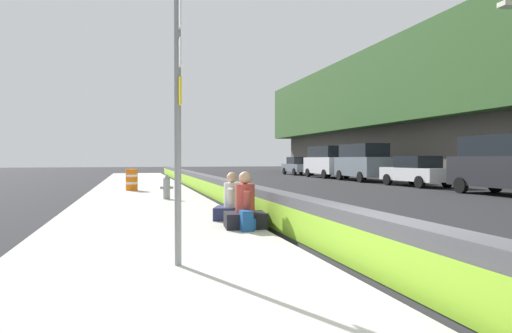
{
  "coord_description": "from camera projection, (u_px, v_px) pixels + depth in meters",
  "views": [
    {
      "loc": [
        -4.76,
        3.0,
        1.56
      ],
      "look_at": [
        10.33,
        -1.18,
        1.28
      ],
      "focal_mm": 31.13,
      "sensor_mm": 36.0,
      "label": 1
    }
  ],
  "objects": [
    {
      "name": "parked_car_third",
      "position": [
        508.0,
        164.0,
        18.54
      ],
      "size": [
        5.1,
        2.1,
        2.56
      ],
      "color": "#28282D",
      "rests_on": "ground_plane"
    },
    {
      "name": "seated_person_middle",
      "position": [
        232.0,
        205.0,
        10.31
      ],
      "size": [
        0.9,
        0.98,
        1.11
      ],
      "color": "#23284C",
      "rests_on": "sidewalk_strip"
    },
    {
      "name": "parked_car_farther",
      "position": [
        298.0,
        166.0,
        42.43
      ],
      "size": [
        4.52,
        1.98,
        1.71
      ],
      "color": "slate",
      "rests_on": "ground_plane"
    },
    {
      "name": "ground_plane",
      "position": [
        388.0,
        286.0,
        5.42
      ],
      "size": [
        160.0,
        160.0,
        0.0
      ],
      "primitive_type": "plane",
      "color": "#232326",
      "rests_on": "ground"
    },
    {
      "name": "sidewalk_strip",
      "position": [
        168.0,
        299.0,
        4.71
      ],
      "size": [
        80.0,
        4.4,
        0.14
      ],
      "primitive_type": "cube",
      "color": "#B5B2A8",
      "rests_on": "ground_plane"
    },
    {
      "name": "seated_person_foreground",
      "position": [
        245.0,
        210.0,
        9.13
      ],
      "size": [
        0.79,
        0.9,
        1.16
      ],
      "color": "black",
      "rests_on": "sidewalk_strip"
    },
    {
      "name": "parked_car_fourth",
      "position": [
        416.0,
        171.0,
        24.74
      ],
      "size": [
        4.56,
        2.07,
        1.71
      ],
      "color": "silver",
      "rests_on": "ground_plane"
    },
    {
      "name": "backpack",
      "position": [
        247.0,
        221.0,
        8.71
      ],
      "size": [
        0.32,
        0.28,
        0.4
      ],
      "color": "navy",
      "rests_on": "sidewalk_strip"
    },
    {
      "name": "route_sign_post",
      "position": [
        178.0,
        108.0,
        5.87
      ],
      "size": [
        0.44,
        0.09,
        3.6
      ],
      "color": "gray",
      "rests_on": "sidewalk_strip"
    },
    {
      "name": "jersey_barrier",
      "position": [
        388.0,
        252.0,
        5.41
      ],
      "size": [
        76.0,
        0.45,
        0.85
      ],
      "color": "#47474C",
      "rests_on": "ground_plane"
    },
    {
      "name": "parked_car_far",
      "position": [
        327.0,
        161.0,
        36.09
      ],
      "size": [
        5.12,
        2.15,
        2.56
      ],
      "color": "silver",
      "rests_on": "ground_plane"
    },
    {
      "name": "construction_barrel",
      "position": [
        132.0,
        180.0,
        19.76
      ],
      "size": [
        0.54,
        0.54,
        0.95
      ],
      "color": "orange",
      "rests_on": "sidewalk_strip"
    },
    {
      "name": "parked_car_midline",
      "position": [
        362.0,
        162.0,
        30.56
      ],
      "size": [
        5.17,
        2.24,
        2.56
      ],
      "color": "slate",
      "rests_on": "ground_plane"
    },
    {
      "name": "fire_hydrant",
      "position": [
        167.0,
        186.0,
        15.54
      ],
      "size": [
        0.26,
        0.46,
        0.88
      ],
      "color": "gray",
      "rests_on": "sidewalk_strip"
    }
  ]
}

